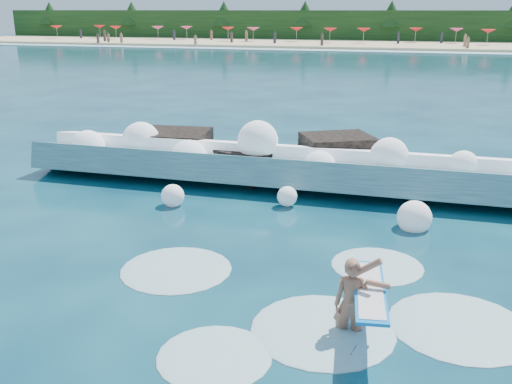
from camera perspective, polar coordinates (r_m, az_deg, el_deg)
ground at (r=12.12m, az=-9.53°, el=-7.62°), size 200.00×200.00×0.00m
beach at (r=88.11m, az=13.02°, el=14.15°), size 140.00×20.00×0.40m
wet_band at (r=77.16m, az=12.52°, el=13.60°), size 140.00×5.00×0.08m
treeline at (r=97.99m, az=13.47°, el=15.79°), size 140.00×4.00×5.00m
breaking_wave at (r=17.45m, az=3.81°, el=2.31°), size 16.66×2.66×1.44m
rock_cluster at (r=19.04m, az=-1.32°, el=3.59°), size 8.43×3.57×1.50m
surfer_with_board at (r=9.66m, az=9.91°, el=-10.71°), size 0.97×2.81×1.58m
wave_spray at (r=17.39m, az=0.36°, el=3.57°), size 14.52×4.35×2.04m
surf_foam at (r=10.52m, az=7.17°, el=-11.67°), size 8.94×5.93×0.12m
beach_umbrellas at (r=89.87m, az=13.16°, el=15.51°), size 112.83×6.67×0.50m
beachgoers at (r=88.02m, az=4.03°, el=15.14°), size 107.70×12.83×1.93m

